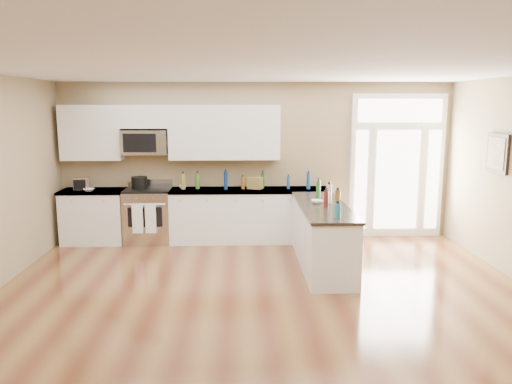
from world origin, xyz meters
TOP-DOWN VIEW (x-y plane):
  - ground at (0.00, 0.00)m, footprint 8.00×8.00m
  - room_shell at (0.00, 0.00)m, footprint 8.00×8.00m
  - back_cabinet_left at (-2.87, 3.69)m, footprint 1.10×0.66m
  - back_cabinet_right at (-0.16, 3.69)m, footprint 2.85×0.66m
  - peninsula_cabinet at (0.93, 2.24)m, footprint 0.69×2.32m
  - upper_cabinet_left at (-2.88, 3.83)m, footprint 1.04×0.33m
  - upper_cabinet_right at (-0.57, 3.83)m, footprint 1.94×0.33m
  - upper_cabinet_short at (-1.95, 3.83)m, footprint 0.82×0.33m
  - microwave at (-1.95, 3.80)m, footprint 0.78×0.41m
  - entry_door at (2.55, 3.95)m, footprint 1.70×0.10m
  - wall_art_near at (3.47, 2.20)m, footprint 0.05×0.58m
  - kitchen_range at (-1.92, 3.69)m, footprint 0.80×0.70m
  - stockpot at (-2.08, 3.80)m, footprint 0.33×0.33m
  - toaster_oven at (-3.06, 3.70)m, footprint 0.29×0.25m
  - cardboard_box at (-0.03, 3.73)m, footprint 0.30×0.26m
  - bowl_left at (-2.90, 3.56)m, footprint 0.21×0.21m
  - bowl_peninsula at (0.85, 2.35)m, footprint 0.22×0.22m
  - cup_counter at (-1.31, 3.75)m, footprint 0.12×0.12m
  - counter_bottles at (0.32, 2.94)m, footprint 2.41×2.45m

SIDE VIEW (x-z plane):
  - ground at x=0.00m, z-range 0.00..0.00m
  - peninsula_cabinet at x=0.93m, z-range -0.04..0.90m
  - back_cabinet_right at x=-0.16m, z-range -0.03..0.91m
  - back_cabinet_left at x=-2.87m, z-range -0.03..0.91m
  - kitchen_range at x=-1.92m, z-range -0.06..1.02m
  - bowl_left at x=-2.90m, z-range 0.94..0.99m
  - bowl_peninsula at x=0.85m, z-range 0.94..0.99m
  - cup_counter at x=-1.31m, z-range 0.94..1.02m
  - cardboard_box at x=-0.03m, z-range 0.94..1.14m
  - toaster_oven at x=-3.06m, z-range 0.94..1.16m
  - stockpot at x=-2.08m, z-range 0.95..1.17m
  - counter_bottles at x=0.32m, z-range 0.92..1.23m
  - entry_door at x=2.55m, z-range 0.00..2.60m
  - wall_art_near at x=3.47m, z-range 1.41..1.99m
  - room_shell at x=0.00m, z-range -2.29..5.71m
  - microwave at x=-1.95m, z-range 1.55..1.97m
  - upper_cabinet_left at x=-2.88m, z-range 1.45..2.40m
  - upper_cabinet_right at x=-0.57m, z-range 1.45..2.40m
  - upper_cabinet_short at x=-1.95m, z-range 2.00..2.40m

